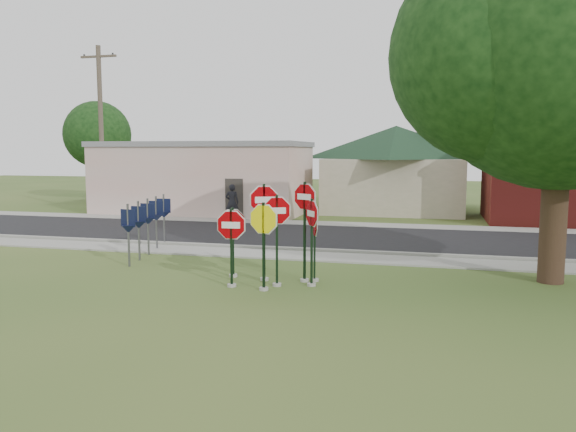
% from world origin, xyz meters
% --- Properties ---
extents(ground, '(120.00, 120.00, 0.00)m').
position_xyz_m(ground, '(0.00, 0.00, 0.00)').
color(ground, '#34541F').
rests_on(ground, ground).
extents(sidewalk_near, '(60.00, 1.60, 0.06)m').
position_xyz_m(sidewalk_near, '(0.00, 5.50, 0.03)').
color(sidewalk_near, gray).
rests_on(sidewalk_near, ground).
extents(road, '(60.00, 7.00, 0.04)m').
position_xyz_m(road, '(0.00, 10.00, 0.02)').
color(road, black).
rests_on(road, ground).
extents(sidewalk_far, '(60.00, 1.60, 0.06)m').
position_xyz_m(sidewalk_far, '(0.00, 14.30, 0.03)').
color(sidewalk_far, gray).
rests_on(sidewalk_far, ground).
extents(curb, '(60.00, 0.20, 0.14)m').
position_xyz_m(curb, '(0.00, 6.50, 0.07)').
color(curb, gray).
rests_on(curb, ground).
extents(stop_sign_center, '(0.96, 0.45, 2.59)m').
position_xyz_m(stop_sign_center, '(0.23, 1.16, 1.60)').
color(stop_sign_center, '#99968F').
rests_on(stop_sign_center, ground).
extents(stop_sign_yellow, '(1.08, 0.24, 2.43)m').
position_xyz_m(stop_sign_yellow, '(0.03, 0.63, 1.49)').
color(stop_sign_yellow, '#99968F').
rests_on(stop_sign_yellow, ground).
extents(stop_sign_left, '(1.09, 0.24, 2.23)m').
position_xyz_m(stop_sign_left, '(-0.92, 0.78, 1.35)').
color(stop_sign_left, '#99968F').
rests_on(stop_sign_left, ground).
extents(stop_sign_right, '(0.60, 0.81, 2.48)m').
position_xyz_m(stop_sign_right, '(1.14, 1.40, 1.51)').
color(stop_sign_right, '#99968F').
rests_on(stop_sign_right, ground).
extents(stop_sign_back_right, '(0.93, 0.47, 2.90)m').
position_xyz_m(stop_sign_back_right, '(0.84, 1.87, 1.82)').
color(stop_sign_back_right, '#99968F').
rests_on(stop_sign_back_right, ground).
extents(stop_sign_back_left, '(1.02, 0.46, 2.85)m').
position_xyz_m(stop_sign_back_left, '(-0.29, 1.72, 1.81)').
color(stop_sign_back_left, '#99968F').
rests_on(stop_sign_back_left, ground).
extents(stop_sign_far_right, '(0.40, 1.08, 2.26)m').
position_xyz_m(stop_sign_far_right, '(1.10, 1.97, 1.38)').
color(stop_sign_far_right, '#99968F').
rests_on(stop_sign_far_right, ground).
extents(stop_sign_far_left, '(0.84, 0.69, 2.14)m').
position_xyz_m(stop_sign_far_left, '(-1.30, 1.93, 1.28)').
color(stop_sign_far_left, '#99968F').
rests_on(stop_sign_far_left, ground).
extents(route_sign_row, '(1.43, 4.63, 2.00)m').
position_xyz_m(route_sign_row, '(-5.40, 4.50, 1.22)').
color(route_sign_row, '#59595E').
rests_on(route_sign_row, ground).
extents(building_stucco, '(12.20, 6.20, 4.20)m').
position_xyz_m(building_stucco, '(-9.00, 18.00, 2.15)').
color(building_stucco, beige).
rests_on(building_stucco, ground).
extents(building_house, '(11.60, 11.60, 6.20)m').
position_xyz_m(building_house, '(2.00, 22.00, 3.65)').
color(building_house, '#BEAF97').
rests_on(building_house, ground).
extents(oak_tree, '(11.50, 10.90, 10.47)m').
position_xyz_m(oak_tree, '(7.50, 3.50, 6.51)').
color(oak_tree, '#311F15').
rests_on(oak_tree, ground).
extents(utility_pole_near, '(2.20, 0.26, 9.50)m').
position_xyz_m(utility_pole_near, '(-14.00, 15.20, 4.97)').
color(utility_pole_near, '#4A3F31').
rests_on(utility_pole_near, ground).
extents(bg_tree_left, '(4.90, 4.90, 7.35)m').
position_xyz_m(bg_tree_left, '(-20.00, 24.00, 4.88)').
color(bg_tree_left, '#311F15').
rests_on(bg_tree_left, ground).
extents(pedestrian, '(0.79, 0.62, 1.90)m').
position_xyz_m(pedestrian, '(-5.82, 14.17, 1.01)').
color(pedestrian, black).
rests_on(pedestrian, sidewalk_far).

